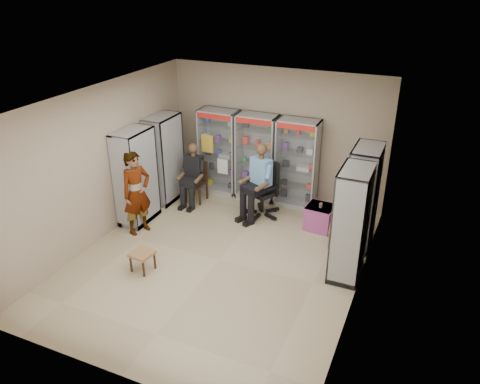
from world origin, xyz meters
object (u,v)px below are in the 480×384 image
at_px(cabinet_left_near, 136,177).
at_px(pink_trunk, 320,217).
at_px(wooden_chair, 196,182).
at_px(woven_stool_a, 338,237).
at_px(cabinet_right_far, 362,197).
at_px(standing_man, 137,193).
at_px(cabinet_back_mid, 257,157).
at_px(seated_shopkeeper, 262,183).
at_px(office_chair, 262,189).
at_px(cabinet_left_far, 164,159).
at_px(cabinet_right_near, 351,224).
at_px(woven_stool_b, 143,261).
at_px(cabinet_back_left, 219,152).
at_px(cabinet_back_right, 297,164).

distance_m(cabinet_left_near, pink_trunk, 3.88).
xyz_separation_m(wooden_chair, pink_trunk, (2.94, -0.13, -0.21)).
relative_size(wooden_chair, pink_trunk, 1.77).
bearing_deg(cabinet_left_near, woven_stool_a, 98.95).
distance_m(cabinet_right_far, standing_man, 4.38).
height_order(cabinet_back_mid, wooden_chair, cabinet_back_mid).
bearing_deg(seated_shopkeeper, office_chair, 114.12).
bearing_deg(cabinet_left_far, wooden_chair, 106.39).
bearing_deg(woven_stool_a, cabinet_right_far, 37.07).
bearing_deg(seated_shopkeeper, wooden_chair, -158.74).
bearing_deg(cabinet_right_near, wooden_chair, 68.36).
bearing_deg(wooden_chair, woven_stool_a, -10.66).
xyz_separation_m(cabinet_right_far, wooden_chair, (-3.78, 0.40, -0.53)).
height_order(office_chair, woven_stool_b, office_chair).
relative_size(cabinet_right_far, standing_man, 1.15).
height_order(cabinet_right_near, seated_shopkeeper, cabinet_right_near).
relative_size(wooden_chair, seated_shopkeeper, 0.61).
distance_m(cabinet_back_left, cabinet_right_far, 3.71).
height_order(cabinet_back_mid, seated_shopkeeper, cabinet_back_mid).
bearing_deg(wooden_chair, office_chair, -1.11).
distance_m(cabinet_back_left, standing_man, 2.52).
bearing_deg(cabinet_right_near, woven_stool_b, 111.90).
height_order(seated_shopkeeper, woven_stool_b, seated_shopkeeper).
distance_m(wooden_chair, pink_trunk, 2.95).
bearing_deg(seated_shopkeeper, cabinet_right_far, 15.69).
xyz_separation_m(cabinet_back_mid, woven_stool_a, (2.25, -1.38, -0.81)).
height_order(woven_stool_a, standing_man, standing_man).
relative_size(cabinet_back_mid, cabinet_back_right, 1.00).
distance_m(office_chair, standing_man, 2.64).
bearing_deg(cabinet_left_far, pink_trunk, 91.13).
height_order(cabinet_left_far, woven_stool_b, cabinet_left_far).
bearing_deg(cabinet_left_far, woven_stool_b, 23.07).
bearing_deg(standing_man, woven_stool_a, -52.71).
bearing_deg(office_chair, cabinet_left_near, -127.14).
xyz_separation_m(cabinet_right_far, seated_shopkeeper, (-2.15, 0.32, -0.23)).
relative_size(cabinet_left_far, seated_shopkeeper, 1.29).
relative_size(cabinet_back_mid, office_chair, 1.64).
height_order(office_chair, woven_stool_a, office_chair).
height_order(cabinet_back_left, standing_man, cabinet_back_left).
bearing_deg(cabinet_right_far, pink_trunk, 72.00).
bearing_deg(cabinet_back_mid, cabinet_right_near, -40.84).
distance_m(cabinet_back_left, seated_shopkeeper, 1.62).
xyz_separation_m(cabinet_left_far, pink_trunk, (3.62, 0.07, -0.74)).
xyz_separation_m(cabinet_back_right, office_chair, (-0.52, -0.76, -0.39)).
bearing_deg(cabinet_back_right, cabinet_back_left, 180.00).
xyz_separation_m(cabinet_back_right, woven_stool_b, (-1.71, -3.57, -0.82)).
bearing_deg(cabinet_left_far, woven_stool_a, 83.79).
height_order(cabinet_back_left, woven_stool_b, cabinet_back_left).
distance_m(cabinet_right_far, cabinet_right_near, 1.10).
relative_size(cabinet_left_near, wooden_chair, 2.13).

